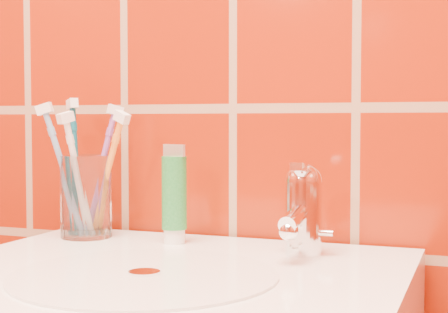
% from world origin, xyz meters
% --- Properties ---
extents(glass_tumbler, '(0.10, 0.10, 0.12)m').
position_xyz_m(glass_tumbler, '(-0.20, 1.11, 0.91)').
color(glass_tumbler, white).
rests_on(glass_tumbler, pedestal_sink).
extents(toothpaste_tube, '(0.04, 0.04, 0.14)m').
position_xyz_m(toothpaste_tube, '(-0.06, 1.11, 0.92)').
color(toothpaste_tube, white).
rests_on(toothpaste_tube, pedestal_sink).
extents(faucet, '(0.05, 0.11, 0.12)m').
position_xyz_m(faucet, '(0.14, 1.09, 0.91)').
color(faucet, white).
rests_on(faucet, pedestal_sink).
extents(toothbrush_0, '(0.09, 0.09, 0.22)m').
position_xyz_m(toothbrush_0, '(-0.22, 1.11, 0.95)').
color(toothbrush_0, '#0B4C61').
rests_on(toothbrush_0, glass_tumbler).
extents(toothbrush_1, '(0.13, 0.12, 0.20)m').
position_xyz_m(toothbrush_1, '(-0.17, 1.11, 0.94)').
color(toothbrush_1, orange).
rests_on(toothbrush_1, glass_tumbler).
extents(toothbrush_2, '(0.12, 0.12, 0.21)m').
position_xyz_m(toothbrush_2, '(-0.19, 1.13, 0.95)').
color(toothbrush_2, '#844493').
rests_on(toothbrush_2, glass_tumbler).
extents(toothbrush_3, '(0.08, 0.11, 0.20)m').
position_xyz_m(toothbrush_3, '(-0.20, 1.09, 0.94)').
color(toothbrush_3, silver).
rests_on(toothbrush_3, glass_tumbler).
extents(toothbrush_4, '(0.12, 0.11, 0.21)m').
position_xyz_m(toothbrush_4, '(-0.22, 1.09, 0.95)').
color(toothbrush_4, '#6A90BC').
rests_on(toothbrush_4, glass_tumbler).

